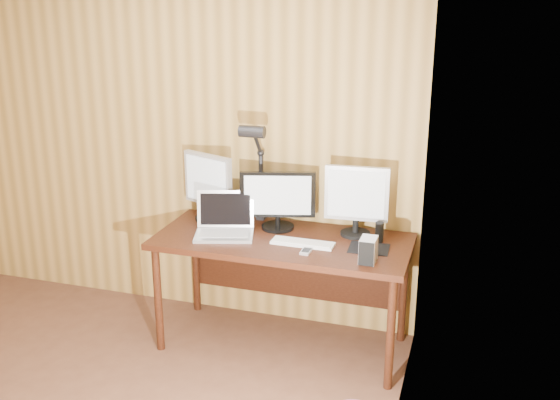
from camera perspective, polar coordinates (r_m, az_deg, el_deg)
The scene contains 12 objects.
desk at distance 4.22m, azimuth 0.49°, elevation -4.57°, with size 1.60×0.70×0.75m.
monitor_center at distance 4.21m, azimuth -0.20°, elevation 0.01°, with size 0.48×0.21×0.38m.
monitor_left at distance 4.39m, azimuth -6.28°, elevation 1.33°, with size 0.39×0.19×0.45m.
monitor_right at distance 4.11m, azimuth 6.68°, elevation 0.11°, with size 0.40×0.19×0.45m.
laptop at distance 4.19m, azimuth -4.83°, elevation -2.08°, with size 0.43×0.37×0.26m.
keyboard at distance 4.02m, azimuth 1.99°, elevation -3.75°, with size 0.39×0.12×0.02m.
mousepad at distance 3.99m, azimuth 7.75°, elevation -4.19°, with size 0.24×0.20×0.00m, color black.
mouse at distance 3.98m, azimuth 7.76°, elevation -3.91°, with size 0.07×0.11×0.04m, color black.
hard_drive at distance 3.78m, azimuth 7.69°, elevation -4.35°, with size 0.09×0.13×0.15m.
phone at distance 3.90m, azimuth 2.30°, elevation -4.46°, with size 0.06×0.11×0.02m.
speaker at distance 4.08m, azimuth 8.64°, elevation -2.78°, with size 0.05×0.05×0.13m, color black.
desk_lamp at distance 4.24m, azimuth -2.08°, elevation 3.64°, with size 0.16×0.24×0.72m.
Camera 1 is at (2.05, -2.03, 2.25)m, focal length 42.00 mm.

